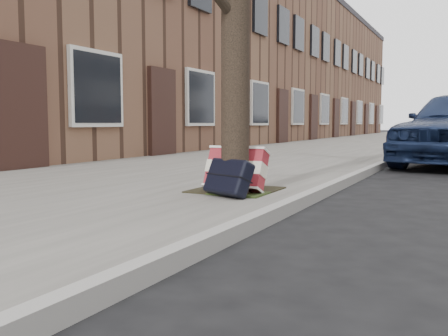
% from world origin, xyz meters
% --- Properties ---
extents(ground, '(120.00, 120.00, 0.00)m').
position_xyz_m(ground, '(0.00, 0.00, 0.00)').
color(ground, black).
rests_on(ground, ground).
extents(near_sidewalk, '(5.00, 70.00, 0.12)m').
position_xyz_m(near_sidewalk, '(-3.70, 15.00, 0.06)').
color(near_sidewalk, gray).
rests_on(near_sidewalk, ground).
extents(house_near, '(6.80, 40.00, 7.00)m').
position_xyz_m(house_near, '(-9.60, 16.00, 3.50)').
color(house_near, brown).
rests_on(house_near, ground).
extents(dirt_patch, '(0.85, 0.85, 0.02)m').
position_xyz_m(dirt_patch, '(-2.00, 1.20, 0.13)').
color(dirt_patch, black).
rests_on(dirt_patch, near_sidewalk).
extents(suitcase_red, '(0.63, 0.35, 0.48)m').
position_xyz_m(suitcase_red, '(-1.93, 1.07, 0.36)').
color(suitcase_red, maroon).
rests_on(suitcase_red, near_sidewalk).
extents(suitcase_navy, '(0.58, 0.46, 0.40)m').
position_xyz_m(suitcase_navy, '(-1.86, 0.75, 0.32)').
color(suitcase_navy, black).
rests_on(suitcase_navy, near_sidewalk).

